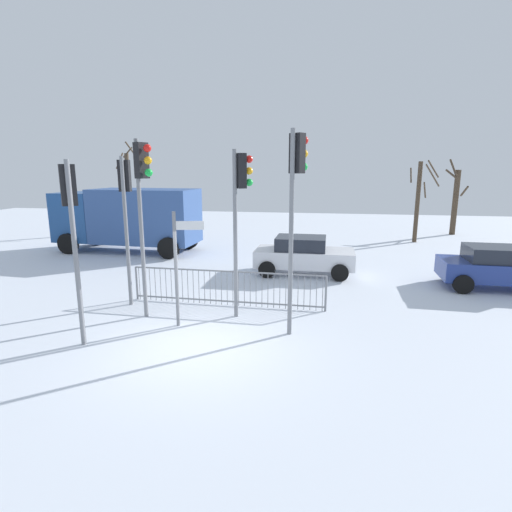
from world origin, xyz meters
TOP-DOWN VIEW (x-y plane):
  - ground_plane at (0.00, 0.00)m, footprint 60.00×60.00m
  - traffic_light_foreground_right at (0.58, 2.18)m, footprint 0.49×0.44m
  - traffic_light_mid_left at (2.12, 1.23)m, footprint 0.44×0.50m
  - traffic_light_rear_right at (-2.75, -0.20)m, footprint 0.45×0.48m
  - traffic_light_mid_right at (-1.88, 1.61)m, footprint 0.53×0.40m
  - traffic_light_rear_left at (-2.92, 2.69)m, footprint 0.35×0.56m
  - direction_sign_post at (-0.82, 1.19)m, footprint 0.78×0.22m
  - pedestrian_guard_railing at (-0.00, 2.98)m, footprint 5.91×0.18m
  - car_blue_mid at (8.74, 6.20)m, footprint 3.86×2.04m
  - car_white_far at (2.06, 7.13)m, footprint 3.82×1.96m
  - delivery_truck at (-6.74, 10.15)m, footprint 7.15×3.00m
  - bare_tree_left at (10.83, 18.57)m, footprint 1.28×1.25m
  - bare_tree_centre at (7.94, 15.26)m, footprint 1.65×1.63m
  - bare_tree_right at (-9.77, 16.28)m, footprint 1.52×1.44m

SIDE VIEW (x-z plane):
  - ground_plane at x=0.00m, z-range 0.00..0.00m
  - pedestrian_guard_railing at x=0.00m, z-range 0.02..1.09m
  - car_blue_mid at x=8.74m, z-range 0.03..1.50m
  - car_white_far at x=2.06m, z-range 0.03..1.50m
  - direction_sign_post at x=-0.82m, z-range 0.18..3.18m
  - delivery_truck at x=-6.74m, z-range 0.19..3.29m
  - bare_tree_left at x=10.83m, z-range -0.18..4.48m
  - bare_tree_centre at x=7.94m, z-range 0.17..4.68m
  - bare_tree_right at x=-9.77m, z-range -0.07..5.64m
  - traffic_light_rear_right at x=-2.75m, z-range 0.99..5.21m
  - traffic_light_rear_left at x=-2.92m, z-range 1.02..5.41m
  - traffic_light_foreground_right at x=0.58m, z-range 1.05..5.58m
  - traffic_light_mid_right at x=-1.88m, z-range 1.11..5.90m
  - traffic_light_mid_left at x=2.12m, z-range 1.14..6.06m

